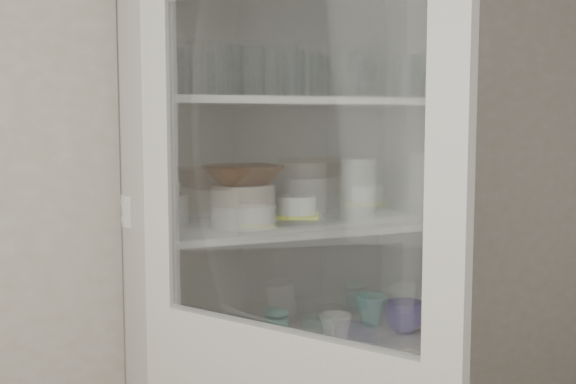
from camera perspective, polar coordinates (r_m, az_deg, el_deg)
name	(u,v)px	position (r m, az deg, el deg)	size (l,w,h in m)	color
wall_back	(209,205)	(2.49, -6.28, -1.03)	(3.60, 0.02, 2.60)	#BAAE99
pantry_cabinet	(281,313)	(2.47, -0.57, -9.54)	(1.00, 0.45, 2.10)	silver
tumbler_0	(230,71)	(2.14, -4.57, 9.50)	(0.07, 0.07, 0.15)	silver
tumbler_1	(253,72)	(2.13, -2.76, 9.48)	(0.07, 0.07, 0.14)	silver
tumbler_2	(289,72)	(2.17, 0.05, 9.49)	(0.07, 0.07, 0.15)	silver
tumbler_3	(294,73)	(2.17, 0.45, 9.36)	(0.07, 0.07, 0.14)	silver
tumbler_4	(348,72)	(2.25, 4.77, 9.41)	(0.08, 0.08, 0.15)	silver
tumbler_5	(406,77)	(2.40, 9.29, 8.99)	(0.07, 0.07, 0.14)	silver
tumbler_6	(420,77)	(2.41, 10.42, 8.95)	(0.07, 0.07, 0.14)	silver
tumbler_7	(160,75)	(2.22, -10.11, 9.07)	(0.06, 0.06, 0.13)	silver
tumbler_8	(173,72)	(2.20, -9.11, 9.33)	(0.07, 0.07, 0.14)	silver
tumbler_9	(218,75)	(2.26, -5.54, 9.19)	(0.07, 0.07, 0.14)	silver
tumbler_10	(312,75)	(2.38, 1.92, 9.22)	(0.08, 0.08, 0.15)	silver
tumbler_11	(320,78)	(2.34, 2.57, 9.02)	(0.07, 0.07, 0.13)	silver
goblet_0	(168,69)	(2.28, -9.43, 9.60)	(0.08, 0.08, 0.18)	silver
goblet_1	(237,69)	(2.36, -4.08, 9.70)	(0.08, 0.08, 0.19)	silver
goblet_2	(357,75)	(2.52, 5.47, 9.21)	(0.08, 0.08, 0.17)	silver
goblet_3	(369,78)	(2.59, 6.41, 8.92)	(0.07, 0.07, 0.15)	silver
plate_stack_front	(243,215)	(2.25, -3.56, -1.85)	(0.21, 0.21, 0.07)	white
plate_stack_back	(156,209)	(2.32, -10.41, -1.35)	(0.21, 0.21, 0.10)	white
cream_bowl	(243,194)	(2.24, -3.57, -0.18)	(0.20, 0.20, 0.06)	beige
terracotta_bowl	(243,175)	(2.23, -3.58, 1.37)	(0.24, 0.24, 0.06)	#5A2C11
glass_platter	(295,219)	(2.34, 0.56, -2.18)	(0.30, 0.30, 0.02)	silver
yellow_trivet	(295,215)	(2.34, 0.56, -1.85)	(0.15, 0.15, 0.01)	#FFF823
white_ramekin	(295,205)	(2.34, 0.56, -1.01)	(0.13, 0.13, 0.06)	white
grey_bowl_stack	(358,188)	(2.46, 5.52, 0.33)	(0.12, 0.12, 0.20)	silver
mug_blue	(404,317)	(2.56, 9.18, -9.71)	(0.14, 0.14, 0.11)	navy
mug_teal	(372,310)	(2.63, 6.62, -9.24)	(0.11, 0.11, 0.11)	teal
mug_white	(335,329)	(2.40, 3.77, -10.77)	(0.11, 0.11, 0.10)	white
teal_jar	(277,327)	(2.43, -0.89, -10.61)	(0.08, 0.08, 0.10)	teal
measuring_cups	(250,345)	(2.34, -3.01, -11.97)	(0.10, 0.10, 0.04)	#B5B5B5
white_canister	(189,329)	(2.37, -7.81, -10.69)	(0.11, 0.11, 0.13)	white
tumbler_12	(410,78)	(2.42, 9.64, 8.91)	(0.07, 0.07, 0.14)	silver
tumbler_13	(180,69)	(2.09, -8.55, 9.60)	(0.07, 0.07, 0.15)	silver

